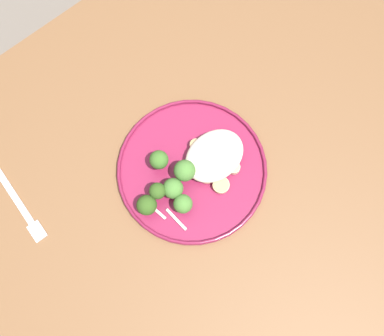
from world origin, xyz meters
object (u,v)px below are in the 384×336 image
at_px(broccoli_floret_front_edge, 183,204).
at_px(seared_scallop_right_edge, 221,185).
at_px(broccoli_floret_right_tilted, 173,188).
at_px(broccoli_floret_rear_charred, 185,171).
at_px(dinner_plate, 192,170).
at_px(broccoli_floret_left_leaning, 147,205).
at_px(seared_scallop_half_hidden, 223,151).
at_px(seared_scallop_center_golden, 216,161).
at_px(dinner_fork, 19,203).
at_px(seared_scallop_left_edge, 234,168).
at_px(broccoli_floret_beside_noodles, 159,160).
at_px(seared_scallop_tiny_bay, 219,143).
at_px(seared_scallop_tilted_round, 207,175).
at_px(seared_scallop_front_small, 196,145).
at_px(broccoli_floret_center_pile, 158,191).

bearing_deg(broccoli_floret_front_edge, seared_scallop_right_edge, 169.87).
height_order(broccoli_floret_right_tilted, broccoli_floret_rear_charred, broccoli_floret_rear_charred).
distance_m(dinner_plate, seared_scallop_right_edge, 0.07).
bearing_deg(seared_scallop_right_edge, broccoli_floret_left_leaning, -22.87).
relative_size(dinner_plate, seared_scallop_half_hidden, 11.75).
bearing_deg(seared_scallop_center_golden, dinner_fork, -28.25).
distance_m(seared_scallop_left_edge, broccoli_floret_beside_noodles, 0.14).
relative_size(seared_scallop_tiny_bay, dinner_fork, 0.14).
relative_size(broccoli_floret_left_leaning, dinner_fork, 0.27).
distance_m(dinner_plate, broccoli_floret_front_edge, 0.08).
bearing_deg(dinner_plate, seared_scallop_right_edge, 108.57).
relative_size(seared_scallop_tilted_round, seared_scallop_front_small, 1.33).
relative_size(broccoli_floret_center_pile, broccoli_floret_rear_charred, 0.92).
bearing_deg(broccoli_floret_left_leaning, broccoli_floret_right_tilted, 173.52).
bearing_deg(seared_scallop_tilted_round, seared_scallop_left_edge, 155.10).
distance_m(broccoli_floret_center_pile, broccoli_floret_right_tilted, 0.03).
distance_m(broccoli_floret_rear_charred, dinner_fork, 0.32).
bearing_deg(broccoli_floret_center_pile, seared_scallop_center_golden, 170.79).
xyz_separation_m(dinner_plate, seared_scallop_tiny_bay, (-0.07, -0.01, 0.01)).
bearing_deg(seared_scallop_tiny_bay, broccoli_floret_center_pile, 1.68).
bearing_deg(seared_scallop_right_edge, broccoli_floret_center_pile, -31.48).
relative_size(seared_scallop_front_small, broccoli_floret_left_leaning, 0.46).
xyz_separation_m(seared_scallop_front_small, seared_scallop_right_edge, (0.01, 0.09, -0.00)).
distance_m(seared_scallop_tilted_round, seared_scallop_left_edge, 0.05).
xyz_separation_m(seared_scallop_tiny_bay, seared_scallop_left_edge, (0.01, 0.06, 0.00)).
xyz_separation_m(seared_scallop_right_edge, seared_scallop_tiny_bay, (-0.05, -0.07, 0.00)).
bearing_deg(broccoli_floret_front_edge, seared_scallop_tilted_round, -166.47).
bearing_deg(seared_scallop_right_edge, seared_scallop_tilted_round, -75.72).
height_order(dinner_plate, dinner_fork, dinner_plate).
distance_m(broccoli_floret_right_tilted, broccoli_floret_left_leaning, 0.06).
xyz_separation_m(broccoli_floret_center_pile, dinner_fork, (0.21, -0.16, -0.04)).
relative_size(seared_scallop_front_small, broccoli_floret_front_edge, 0.50).
bearing_deg(seared_scallop_right_edge, broccoli_floret_rear_charred, -56.95).
bearing_deg(broccoli_floret_rear_charred, broccoli_floret_beside_noodles, -64.11).
relative_size(seared_scallop_right_edge, broccoli_floret_front_edge, 0.69).
xyz_separation_m(seared_scallop_half_hidden, seared_scallop_center_golden, (0.02, 0.01, -0.00)).
distance_m(seared_scallop_center_golden, broccoli_floret_beside_noodles, 0.11).
height_order(seared_scallop_tilted_round, broccoli_floret_right_tilted, broccoli_floret_right_tilted).
bearing_deg(broccoli_floret_beside_noodles, seared_scallop_half_hidden, 151.17).
bearing_deg(broccoli_floret_center_pile, seared_scallop_left_edge, 159.52).
bearing_deg(seared_scallop_center_golden, seared_scallop_tiny_bay, -139.21).
bearing_deg(broccoli_floret_right_tilted, seared_scallop_half_hidden, 178.97).
xyz_separation_m(dinner_plate, dinner_fork, (0.29, -0.16, -0.01)).
distance_m(broccoli_floret_beside_noodles, broccoli_floret_left_leaning, 0.09).
bearing_deg(broccoli_floret_left_leaning, seared_scallop_tiny_bay, -176.63).
bearing_deg(dinner_plate, seared_scallop_half_hidden, 168.54).
xyz_separation_m(seared_scallop_tilted_round, seared_scallop_front_small, (-0.02, -0.06, -0.00)).
xyz_separation_m(seared_scallop_half_hidden, broccoli_floret_left_leaning, (0.18, -0.01, 0.02)).
xyz_separation_m(dinner_plate, broccoli_floret_left_leaning, (0.11, 0.01, 0.03)).
bearing_deg(seared_scallop_tiny_bay, seared_scallop_front_small, -32.70).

